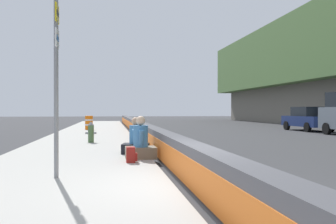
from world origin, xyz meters
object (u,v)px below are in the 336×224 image
(construction_barrel, at_px, (89,123))
(backpack, at_px, (131,155))
(route_sign_post, at_px, (56,75))
(fire_hydrant, at_px, (91,132))
(seated_person_middle, at_px, (136,142))
(parked_car_fourth, at_px, (308,119))
(seated_person_foreground, at_px, (141,145))

(construction_barrel, bearing_deg, backpack, -173.31)
(route_sign_post, distance_m, fire_hydrant, 8.49)
(seated_person_middle, bearing_deg, construction_barrel, 8.57)
(backpack, xyz_separation_m, construction_barrel, (16.74, 1.96, 0.28))
(route_sign_post, relative_size, backpack, 9.00)
(route_sign_post, bearing_deg, backpack, -38.19)
(parked_car_fourth, bearing_deg, fire_hydrant, 121.82)
(seated_person_foreground, bearing_deg, parked_car_fourth, -41.80)
(seated_person_foreground, xyz_separation_m, seated_person_middle, (1.23, 0.06, -0.02))
(route_sign_post, relative_size, construction_barrel, 3.79)
(backpack, distance_m, parked_car_fourth, 20.44)
(route_sign_post, distance_m, parked_car_fourth, 23.06)
(route_sign_post, bearing_deg, seated_person_foreground, -34.07)
(backpack, bearing_deg, fire_hydrant, 11.91)
(route_sign_post, bearing_deg, parked_car_fourth, -40.65)
(route_sign_post, relative_size, fire_hydrant, 4.09)
(fire_hydrant, distance_m, seated_person_middle, 4.55)
(seated_person_foreground, xyz_separation_m, construction_barrel, (15.94, 2.28, 0.11))
(seated_person_middle, distance_m, backpack, 2.05)
(route_sign_post, xyz_separation_m, seated_person_foreground, (2.84, -1.92, -1.70))
(fire_hydrant, xyz_separation_m, seated_person_middle, (-4.26, -1.58, -0.09))
(fire_hydrant, relative_size, seated_person_foreground, 0.74)
(fire_hydrant, height_order, seated_person_foreground, seated_person_foreground)
(seated_person_foreground, height_order, construction_barrel, seated_person_foreground)
(backpack, height_order, construction_barrel, construction_barrel)
(fire_hydrant, height_order, parked_car_fourth, parked_car_fourth)
(route_sign_post, height_order, parked_car_fourth, route_sign_post)
(backpack, bearing_deg, construction_barrel, 6.69)
(seated_person_foreground, distance_m, seated_person_middle, 1.24)
(route_sign_post, xyz_separation_m, fire_hydrant, (8.33, -0.28, -1.62))
(seated_person_middle, distance_m, parked_car_fourth, 18.77)
(seated_person_foreground, bearing_deg, route_sign_post, 145.93)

